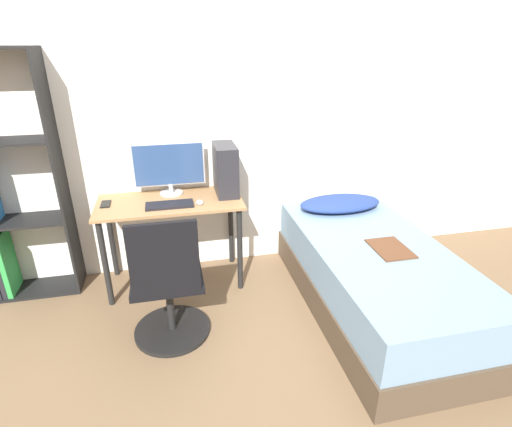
{
  "coord_description": "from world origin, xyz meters",
  "views": [
    {
      "loc": [
        -0.44,
        -1.86,
        1.88
      ],
      "look_at": [
        0.12,
        0.65,
        0.75
      ],
      "focal_mm": 28.0,
      "sensor_mm": 36.0,
      "label": 1
    }
  ],
  "objects": [
    {
      "name": "ground_plane",
      "position": [
        0.0,
        0.0,
        0.0
      ],
      "size": [
        14.0,
        14.0,
        0.0
      ],
      "primitive_type": "plane",
      "color": "brown"
    },
    {
      "name": "wall_back",
      "position": [
        0.0,
        1.38,
        1.25
      ],
      "size": [
        8.0,
        0.05,
        2.5
      ],
      "color": "silver",
      "rests_on": "ground_plane"
    },
    {
      "name": "desk",
      "position": [
        -0.46,
        1.08,
        0.61
      ],
      "size": [
        1.11,
        0.53,
        0.73
      ],
      "color": "#997047",
      "rests_on": "ground_plane"
    },
    {
      "name": "office_chair",
      "position": [
        -0.52,
        0.38,
        0.36
      ],
      "size": [
        0.52,
        0.52,
        0.93
      ],
      "color": "black",
      "rests_on": "ground_plane"
    },
    {
      "name": "bed",
      "position": [
        0.97,
        0.4,
        0.26
      ],
      "size": [
        0.94,
        1.9,
        0.52
      ],
      "color": "#4C3D2D",
      "rests_on": "ground_plane"
    },
    {
      "name": "pillow",
      "position": [
        0.97,
        1.09,
        0.58
      ],
      "size": [
        0.71,
        0.36,
        0.11
      ],
      "color": "navy",
      "rests_on": "bed"
    },
    {
      "name": "magazine",
      "position": [
        1.02,
        0.34,
        0.53
      ],
      "size": [
        0.24,
        0.32,
        0.01
      ],
      "color": "#56331E",
      "rests_on": "bed"
    },
    {
      "name": "monitor",
      "position": [
        -0.45,
        1.25,
        0.95
      ],
      "size": [
        0.56,
        0.19,
        0.42
      ],
      "color": "#B7B7BC",
      "rests_on": "desk"
    },
    {
      "name": "keyboard",
      "position": [
        -0.47,
        0.98,
        0.74
      ],
      "size": [
        0.35,
        0.15,
        0.02
      ],
      "color": "black",
      "rests_on": "desk"
    },
    {
      "name": "pc_tower",
      "position": [
        -0.01,
        1.16,
        0.93
      ],
      "size": [
        0.16,
        0.34,
        0.4
      ],
      "color": "#232328",
      "rests_on": "desk"
    },
    {
      "name": "mouse",
      "position": [
        -0.24,
        0.98,
        0.74
      ],
      "size": [
        0.06,
        0.09,
        0.02
      ],
      "color": "silver",
      "rests_on": "desk"
    },
    {
      "name": "phone",
      "position": [
        -0.94,
        1.11,
        0.73
      ],
      "size": [
        0.07,
        0.14,
        0.01
      ],
      "color": "black",
      "rests_on": "desk"
    }
  ]
}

